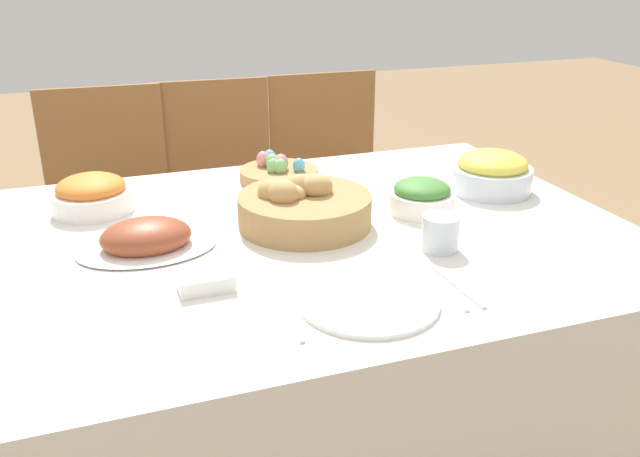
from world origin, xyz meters
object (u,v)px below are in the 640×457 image
Objects in this scene: knife at (444,289)px; spoon at (458,286)px; egg_basket at (278,172)px; carrot_bowl at (92,195)px; pineapple_bowl at (492,173)px; chair_far_center at (221,203)px; green_salad_bowl at (422,197)px; bread_basket at (304,206)px; drinking_cup at (440,233)px; dinner_plate at (369,301)px; ham_platter at (146,239)px; butter_dish at (206,282)px; chair_far_right at (332,189)px; chair_far_left at (112,215)px; fork at (288,316)px.

knife and spoon have the same top height.
knife is at bearing -81.06° from egg_basket.
carrot_bowl is at bearing 132.51° from spoon.
pineapple_bowl is at bearing 51.21° from knife.
green_salad_bowl is (0.34, -0.89, 0.28)m from chair_far_center.
drinking_cup is at bearing -44.73° from bread_basket.
dinner_plate is 0.30m from drinking_cup.
bread_basket is at bearing 3.31° from ham_platter.
drinking_cup is 0.77× the size of butter_dish.
ham_platter is 0.53m from dinner_plate.
chair_far_center is 0.99m from green_salad_bowl.
green_salad_bowl is at bearing 71.13° from spoon.
chair_far_center is 1.32m from spoon.
bread_basket is 0.37m from ham_platter.
chair_far_right is at bearing 81.65° from drinking_cup.
dinner_plate is 0.32m from butter_dish.
spoon is (0.19, 0.00, -0.00)m from dinner_plate.
drinking_cup is (-0.32, -0.30, -0.01)m from pineapple_bowl.
carrot_bowl is at bearing 109.49° from ham_platter.
chair_far_right is 0.81m from chair_far_left.
knife is (0.12, -0.75, -0.02)m from egg_basket.
carrot_bowl is (-0.44, -0.61, 0.29)m from chair_far_center.
carrot_bowl is 2.41× the size of drinking_cup.
pineapple_bowl is at bearing 6.55° from bread_basket.
carrot_bowl is (-0.05, -0.61, 0.29)m from chair_far_left.
chair_far_left is 1.00× the size of chair_far_center.
pineapple_bowl reaches higher than fork.
fork is 2.23× the size of drinking_cup.
chair_far_left is 1.43m from spoon.
carrot_bowl is at bearing 160.19° from green_salad_bowl.
bread_basket reaches higher than drinking_cup.
chair_far_right is 3.00× the size of ham_platter.
chair_far_right is 4.17× the size of pineapple_bowl.
carrot_bowl reaches higher than butter_dish.
chair_far_left is at bearing 102.85° from fork.
knife is (0.32, 0.00, 0.00)m from fork.
carrot_bowl reaches higher than egg_basket.
fork is 1.00× the size of knife.
chair_far_right is at bearing 49.30° from ham_platter.
butter_dish is (0.09, -0.23, -0.01)m from ham_platter.
chair_far_left is at bearing 107.80° from dinner_plate.
chair_far_right reaches higher than fork.
butter_dish reaches higher than dinner_plate.
knife is (-0.40, -0.47, -0.05)m from pineapple_bowl.
green_salad_bowl reaches higher than dinner_plate.
chair_far_right is 1.36m from dinner_plate.
carrot_bowl is (-0.51, -0.07, 0.02)m from egg_basket.
chair_far_right is 1.10m from carrot_bowl.
knife is (0.62, -0.67, -0.04)m from carrot_bowl.
knife is (0.16, 0.00, -0.00)m from dinner_plate.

